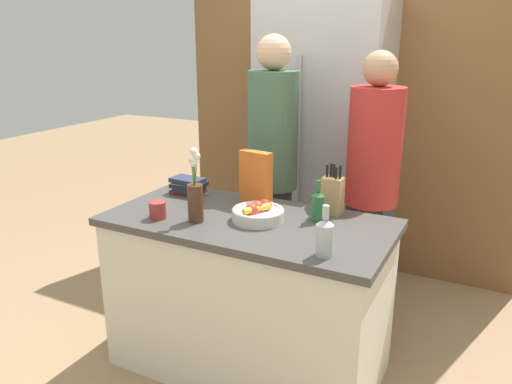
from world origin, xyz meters
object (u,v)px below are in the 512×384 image
object	(u,v)px
bottle_oil	(325,236)
bottle_vinegar	(318,205)
coffee_mug	(158,210)
knife_block	(333,195)
person_in_blue	(372,179)
cereal_box	(256,178)
flower_vase	(195,196)
person_at_sink	(273,162)
refrigerator	(322,147)
fruit_bowl	(258,213)
book_stack	(189,186)

from	to	relation	value
bottle_oil	bottle_vinegar	world-z (taller)	bottle_oil
coffee_mug	bottle_vinegar	size ratio (longest dim) A/B	0.50
knife_block	person_in_blue	size ratio (longest dim) A/B	0.16
bottle_vinegar	coffee_mug	bearing A→B (deg)	-155.30
knife_block	cereal_box	xyz separation A→B (m)	(-0.44, -0.04, 0.05)
cereal_box	person_in_blue	bearing A→B (deg)	42.04
person_in_blue	knife_block	bearing A→B (deg)	-90.42
flower_vase	person_at_sink	distance (m)	0.78
refrigerator	person_at_sink	size ratio (longest dim) A/B	1.13
fruit_bowl	bottle_vinegar	bearing A→B (deg)	28.44
person_at_sink	person_in_blue	size ratio (longest dim) A/B	1.05
bottle_vinegar	book_stack	bearing A→B (deg)	174.83
refrigerator	coffee_mug	bearing A→B (deg)	-103.80
bottle_oil	coffee_mug	bearing A→B (deg)	177.21
cereal_box	person_at_sink	size ratio (longest dim) A/B	0.17
book_stack	cereal_box	bearing A→B (deg)	2.56
coffee_mug	bottle_vinegar	world-z (taller)	bottle_vinegar
flower_vase	cereal_box	size ratio (longest dim) A/B	1.27
flower_vase	book_stack	xyz separation A→B (m)	(-0.30, 0.37, -0.09)
cereal_box	fruit_bowl	bearing A→B (deg)	-60.64
cereal_box	bottle_vinegar	distance (m)	0.42
bottle_vinegar	person_in_blue	xyz separation A→B (m)	(0.13, 0.58, 0.00)
bottle_oil	person_at_sink	distance (m)	1.10
fruit_bowl	knife_block	xyz separation A→B (m)	(0.30, 0.28, 0.06)
fruit_bowl	knife_block	distance (m)	0.42
refrigerator	cereal_box	world-z (taller)	refrigerator
cereal_box	person_at_sink	xyz separation A→B (m)	(-0.08, 0.39, -0.01)
knife_block	bottle_vinegar	distance (m)	0.14
coffee_mug	bottle_oil	world-z (taller)	bottle_oil
flower_vase	person_at_sink	world-z (taller)	person_at_sink
bottle_oil	person_at_sink	world-z (taller)	person_at_sink
book_stack	refrigerator	bearing A→B (deg)	66.54
fruit_bowl	person_at_sink	distance (m)	0.67
refrigerator	bottle_vinegar	xyz separation A→B (m)	(0.39, -1.13, -0.04)
refrigerator	book_stack	xyz separation A→B (m)	(-0.46, -1.06, -0.08)
cereal_box	person_in_blue	xyz separation A→B (m)	(0.53, 0.48, -0.06)
flower_vase	person_in_blue	world-z (taller)	person_in_blue
knife_block	bottle_oil	bearing A→B (deg)	-74.57
refrigerator	fruit_bowl	world-z (taller)	refrigerator
person_in_blue	cereal_box	bearing A→B (deg)	-126.07
refrigerator	knife_block	bearing A→B (deg)	-67.24
refrigerator	person_in_blue	world-z (taller)	refrigerator
fruit_bowl	bottle_oil	distance (m)	0.51
person_in_blue	bottle_oil	bearing A→B (deg)	-75.26
cereal_box	flower_vase	bearing A→B (deg)	-109.98
fruit_bowl	cereal_box	xyz separation A→B (m)	(-0.14, 0.24, 0.11)
refrigerator	flower_vase	xyz separation A→B (m)	(-0.16, -1.43, 0.01)
cereal_box	refrigerator	bearing A→B (deg)	89.06
flower_vase	bottle_vinegar	distance (m)	0.62
coffee_mug	person_at_sink	xyz separation A→B (m)	(0.27, 0.83, 0.10)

